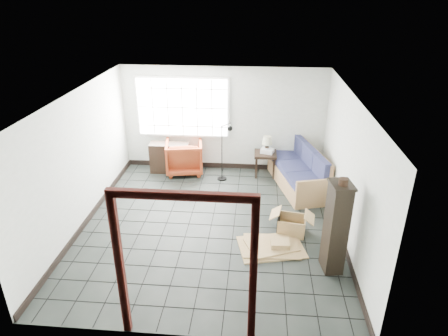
# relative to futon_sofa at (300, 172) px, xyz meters

# --- Properties ---
(ground) EXTENTS (5.50, 5.50, 0.00)m
(ground) POSITION_rel_futon_sofa_xyz_m (-1.87, -1.90, -0.35)
(ground) COLOR black
(ground) RESTS_ON ground
(room_shell) EXTENTS (5.02, 5.52, 2.61)m
(room_shell) POSITION_rel_futon_sofa_xyz_m (-1.87, -1.87, 1.33)
(room_shell) COLOR beige
(room_shell) RESTS_ON ground
(window_panel) EXTENTS (2.32, 0.08, 1.52)m
(window_panel) POSITION_rel_futon_sofa_xyz_m (-2.87, 0.81, 1.25)
(window_panel) COLOR silver
(window_panel) RESTS_ON ground
(doorway_trim) EXTENTS (1.80, 0.08, 2.20)m
(doorway_trim) POSITION_rel_futon_sofa_xyz_m (-1.87, -4.60, 1.03)
(doorway_trim) COLOR #39100D
(doorway_trim) RESTS_ON ground
(futon_sofa) EXTENTS (1.36, 2.31, 0.96)m
(futon_sofa) POSITION_rel_futon_sofa_xyz_m (0.00, 0.00, 0.00)
(futon_sofa) COLOR brown
(futon_sofa) RESTS_ON ground
(armchair) EXTENTS (1.01, 0.96, 0.91)m
(armchair) POSITION_rel_futon_sofa_xyz_m (-2.82, 0.50, 0.11)
(armchair) COLOR #8C4014
(armchair) RESTS_ON ground
(side_table) EXTENTS (0.54, 0.54, 0.59)m
(side_table) POSITION_rel_futon_sofa_xyz_m (-0.80, 0.50, 0.14)
(side_table) COLOR black
(side_table) RESTS_ON ground
(table_lamp) EXTENTS (0.35, 0.35, 0.40)m
(table_lamp) POSITION_rel_futon_sofa_xyz_m (-0.77, 0.58, 0.52)
(table_lamp) COLOR black
(table_lamp) RESTS_ON side_table
(projector) EXTENTS (0.35, 0.31, 0.11)m
(projector) POSITION_rel_futon_sofa_xyz_m (-0.76, 0.52, 0.29)
(projector) COLOR silver
(projector) RESTS_ON side_table
(floor_lamp) EXTENTS (0.39, 0.32, 1.48)m
(floor_lamp) POSITION_rel_futon_sofa_xyz_m (-1.75, 0.10, 0.44)
(floor_lamp) COLOR black
(floor_lamp) RESTS_ON ground
(console_shelf) EXTENTS (0.98, 0.41, 0.75)m
(console_shelf) POSITION_rel_futon_sofa_xyz_m (-3.19, 0.50, 0.03)
(console_shelf) COLOR black
(console_shelf) RESTS_ON ground
(tall_shelf) EXTENTS (0.40, 0.48, 1.60)m
(tall_shelf) POSITION_rel_futon_sofa_xyz_m (0.28, -3.03, 0.47)
(tall_shelf) COLOR black
(tall_shelf) RESTS_ON ground
(pot) EXTENTS (0.18, 0.18, 0.11)m
(pot) POSITION_rel_futon_sofa_xyz_m (0.29, -3.08, 1.30)
(pot) COLOR black
(pot) RESTS_ON tall_shelf
(open_box) EXTENTS (0.88, 0.53, 0.47)m
(open_box) POSITION_rel_futon_sofa_xyz_m (-0.31, -2.02, -0.18)
(open_box) COLOR #9B734B
(open_box) RESTS_ON ground
(cardboard_pile) EXTENTS (1.30, 1.05, 0.17)m
(cardboard_pile) POSITION_rel_futon_sofa_xyz_m (-0.68, -2.55, -0.30)
(cardboard_pile) COLOR #9B734B
(cardboard_pile) RESTS_ON ground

